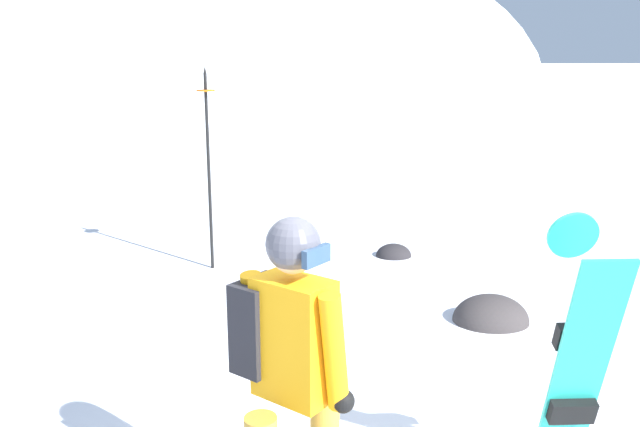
% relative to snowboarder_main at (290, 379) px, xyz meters
% --- Properties ---
extents(ridge_peak_main, '(34.12, 30.71, 17.96)m').
position_rel_snowboarder_main_xyz_m(ridge_peak_main, '(-3.07, 35.92, -0.92)').
color(ridge_peak_main, white).
rests_on(ridge_peak_main, ground).
extents(snowboarder_main, '(1.27, 1.48, 1.71)m').
position_rel_snowboarder_main_xyz_m(snowboarder_main, '(0.00, 0.00, 0.00)').
color(snowboarder_main, orange).
rests_on(snowboarder_main, ground).
extents(spare_snowboard, '(0.28, 0.51, 1.59)m').
position_rel_snowboarder_main_xyz_m(spare_snowboard, '(1.54, 0.36, -0.11)').
color(spare_snowboard, '#23B7A3').
rests_on(spare_snowboard, ground).
extents(piste_marker_near, '(0.20, 0.20, 2.28)m').
position_rel_snowboarder_main_xyz_m(piste_marker_near, '(-0.91, 4.49, 0.37)').
color(piste_marker_near, black).
rests_on(piste_marker_near, ground).
extents(rock_dark, '(0.70, 0.60, 0.49)m').
position_rel_snowboarder_main_xyz_m(rock_dark, '(1.85, 2.81, -0.92)').
color(rock_dark, '#383333').
rests_on(rock_dark, ground).
extents(rock_mid, '(0.43, 0.37, 0.30)m').
position_rel_snowboarder_main_xyz_m(rock_mid, '(1.25, 4.86, -0.92)').
color(rock_mid, '#282628').
rests_on(rock_mid, ground).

